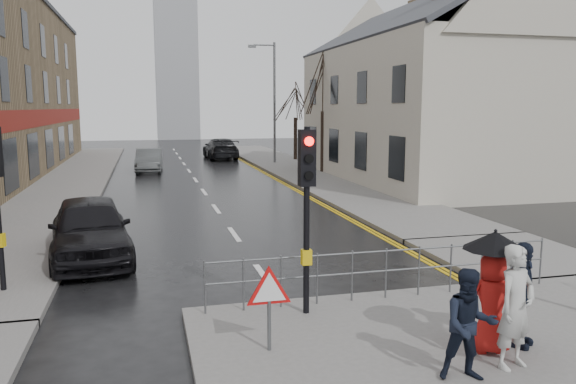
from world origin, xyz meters
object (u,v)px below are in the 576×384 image
pedestrian_a (516,307)px  pedestrian_with_umbrella (493,284)px  pedestrian_b (470,325)px  pedestrian_d (521,295)px  car_parked (90,229)px  car_mid (149,160)px

pedestrian_a → pedestrian_with_umbrella: (-0.02, 0.54, 0.17)m
pedestrian_a → pedestrian_b: bearing=174.4°
pedestrian_b → pedestrian_d: (1.40, 0.80, 0.05)m
pedestrian_b → pedestrian_d: 1.61m
pedestrian_d → pedestrian_with_umbrella: bearing=150.0°
pedestrian_a → pedestrian_b: (-0.85, -0.17, -0.12)m
pedestrian_b → pedestrian_with_umbrella: (0.83, 0.71, 0.29)m
pedestrian_b → car_parked: 10.08m
pedestrian_b → car_parked: pedestrian_b is taller
car_parked → car_mid: (1.65, 20.03, -0.12)m
pedestrian_d → car_parked: pedestrian_d is taller
car_parked → pedestrian_b: bearing=-62.4°
pedestrian_with_umbrella → pedestrian_b: bearing=-139.1°
pedestrian_with_umbrella → car_mid: bearing=99.9°
pedestrian_a → car_parked: size_ratio=0.38×
pedestrian_a → pedestrian_b: size_ratio=1.15×
pedestrian_b → car_parked: (-5.65, 8.35, -0.12)m
pedestrian_a → car_mid: size_ratio=0.43×
pedestrian_a → pedestrian_d: pedestrian_a is taller
pedestrian_a → pedestrian_d: size_ratio=1.08×
pedestrian_d → car_mid: 28.10m
pedestrian_with_umbrella → pedestrian_d: bearing=8.2°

